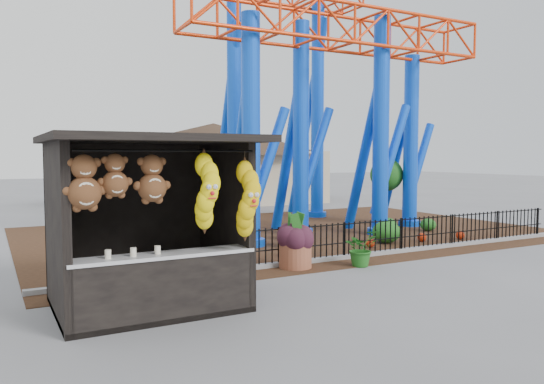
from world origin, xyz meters
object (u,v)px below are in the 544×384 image
prize_booth (150,225)px  roller_coaster (313,55)px  terracotta_planter (295,255)px  potted_plant (361,248)px

prize_booth → roller_coaster: size_ratio=0.32×
terracotta_planter → potted_plant: 1.67m
prize_booth → terracotta_planter: bearing=23.8°
potted_plant → prize_booth: bearing=-176.8°
terracotta_planter → prize_booth: bearing=-156.2°
roller_coaster → potted_plant: roller_coaster is taller
roller_coaster → potted_plant: 8.91m
prize_booth → terracotta_planter: 4.64m
roller_coaster → terracotta_planter: 9.18m
roller_coaster → terracotta_planter: bearing=-126.1°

